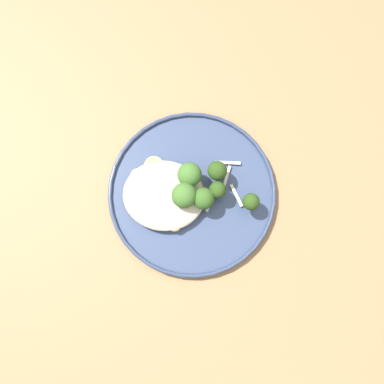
# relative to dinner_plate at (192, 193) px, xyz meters

# --- Properties ---
(ground) EXTENTS (6.00, 6.00, 0.00)m
(ground) POSITION_rel_dinner_plate_xyz_m (0.06, 0.01, -0.75)
(ground) COLOR #47423D
(wooden_dining_table) EXTENTS (1.40, 1.00, 0.74)m
(wooden_dining_table) POSITION_rel_dinner_plate_xyz_m (0.06, 0.01, -0.09)
(wooden_dining_table) COLOR #9E754C
(wooden_dining_table) RESTS_ON ground
(dinner_plate) EXTENTS (0.29, 0.29, 0.02)m
(dinner_plate) POSITION_rel_dinner_plate_xyz_m (0.00, 0.00, 0.00)
(dinner_plate) COLOR #38476B
(dinner_plate) RESTS_ON wooden_dining_table
(noodle_bed) EXTENTS (0.14, 0.12, 0.03)m
(noodle_bed) POSITION_rel_dinner_plate_xyz_m (0.05, 0.02, 0.02)
(noodle_bed) COLOR beige
(noodle_bed) RESTS_ON dinner_plate
(seared_scallop_half_hidden) EXTENTS (0.03, 0.03, 0.02)m
(seared_scallop_half_hidden) POSITION_rel_dinner_plate_xyz_m (0.05, 0.02, 0.01)
(seared_scallop_half_hidden) COLOR #E5C689
(seared_scallop_half_hidden) RESTS_ON dinner_plate
(seared_scallop_tilted_round) EXTENTS (0.02, 0.02, 0.01)m
(seared_scallop_tilted_round) POSITION_rel_dinner_plate_xyz_m (0.10, -0.02, 0.01)
(seared_scallop_tilted_round) COLOR #E5C689
(seared_scallop_tilted_round) RESTS_ON dinner_plate
(seared_scallop_center_golden) EXTENTS (0.03, 0.03, 0.02)m
(seared_scallop_center_golden) POSITION_rel_dinner_plate_xyz_m (0.07, -0.04, 0.01)
(seared_scallop_center_golden) COLOR beige
(seared_scallop_center_golden) RESTS_ON dinner_plate
(seared_scallop_on_noodles) EXTENTS (0.03, 0.03, 0.02)m
(seared_scallop_on_noodles) POSITION_rel_dinner_plate_xyz_m (0.06, -0.02, 0.01)
(seared_scallop_on_noodles) COLOR #DBB77A
(seared_scallop_on_noodles) RESTS_ON dinner_plate
(seared_scallop_tiny_bay) EXTENTS (0.03, 0.03, 0.01)m
(seared_scallop_tiny_bay) POSITION_rel_dinner_plate_xyz_m (0.09, 0.04, 0.01)
(seared_scallop_tiny_bay) COLOR #DBB77A
(seared_scallop_tiny_bay) RESTS_ON dinner_plate
(seared_scallop_left_edge) EXTENTS (0.02, 0.02, 0.02)m
(seared_scallop_left_edge) POSITION_rel_dinner_plate_xyz_m (0.02, 0.06, 0.01)
(seared_scallop_left_edge) COLOR #E5C689
(seared_scallop_left_edge) RESTS_ON dinner_plate
(seared_scallop_large_seared) EXTENTS (0.03, 0.03, 0.02)m
(seared_scallop_large_seared) POSITION_rel_dinner_plate_xyz_m (0.04, -0.01, 0.01)
(seared_scallop_large_seared) COLOR beige
(seared_scallop_large_seared) RESTS_ON dinner_plate
(broccoli_floret_center_pile) EXTENTS (0.03, 0.03, 0.05)m
(broccoli_floret_center_pile) POSITION_rel_dinner_plate_xyz_m (-0.04, -0.00, 0.03)
(broccoli_floret_center_pile) COLOR #7A994C
(broccoli_floret_center_pile) RESTS_ON dinner_plate
(broccoli_floret_left_leaning) EXTENTS (0.03, 0.03, 0.06)m
(broccoli_floret_left_leaning) POSITION_rel_dinner_plate_xyz_m (-0.04, -0.04, 0.04)
(broccoli_floret_left_leaning) COLOR #7A994C
(broccoli_floret_left_leaning) RESTS_ON dinner_plate
(broccoli_floret_rear_charred) EXTENTS (0.04, 0.04, 0.06)m
(broccoli_floret_rear_charred) POSITION_rel_dinner_plate_xyz_m (0.01, -0.02, 0.04)
(broccoli_floret_rear_charred) COLOR #7A994C
(broccoli_floret_rear_charred) RESTS_ON dinner_plate
(broccoli_floret_split_head) EXTENTS (0.04, 0.04, 0.06)m
(broccoli_floret_split_head) POSITION_rel_dinner_plate_xyz_m (-0.02, 0.01, 0.04)
(broccoli_floret_split_head) COLOR #7A994C
(broccoli_floret_split_head) RESTS_ON dinner_plate
(broccoli_floret_beside_noodles) EXTENTS (0.04, 0.04, 0.06)m
(broccoli_floret_beside_noodles) POSITION_rel_dinner_plate_xyz_m (0.01, 0.01, 0.04)
(broccoli_floret_beside_noodles) COLOR #7A994C
(broccoli_floret_beside_noodles) RESTS_ON dinner_plate
(broccoli_floret_right_tilted) EXTENTS (0.03, 0.03, 0.05)m
(broccoli_floret_right_tilted) POSITION_rel_dinner_plate_xyz_m (-0.10, 0.01, 0.03)
(broccoli_floret_right_tilted) COLOR #89A356
(broccoli_floret_right_tilted) RESTS_ON dinner_plate
(onion_sliver_short_strip) EXTENTS (0.02, 0.05, 0.00)m
(onion_sliver_short_strip) POSITION_rel_dinner_plate_xyz_m (-0.04, 0.00, 0.01)
(onion_sliver_short_strip) COLOR silver
(onion_sliver_short_strip) RESTS_ON dinner_plate
(onion_sliver_pale_crescent) EXTENTS (0.01, 0.05, 0.00)m
(onion_sliver_pale_crescent) POSITION_rel_dinner_plate_xyz_m (-0.05, -0.03, 0.01)
(onion_sliver_pale_crescent) COLOR silver
(onion_sliver_pale_crescent) RESTS_ON dinner_plate
(onion_sliver_long_sliver) EXTENTS (0.03, 0.04, 0.00)m
(onion_sliver_long_sliver) POSITION_rel_dinner_plate_xyz_m (-0.08, -0.01, 0.01)
(onion_sliver_long_sliver) COLOR silver
(onion_sliver_long_sliver) RESTS_ON dinner_plate
(onion_sliver_curled_piece) EXTENTS (0.04, 0.01, 0.00)m
(onion_sliver_curled_piece) POSITION_rel_dinner_plate_xyz_m (-0.05, -0.06, 0.01)
(onion_sliver_curled_piece) COLOR silver
(onion_sliver_curled_piece) RESTS_ON dinner_plate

